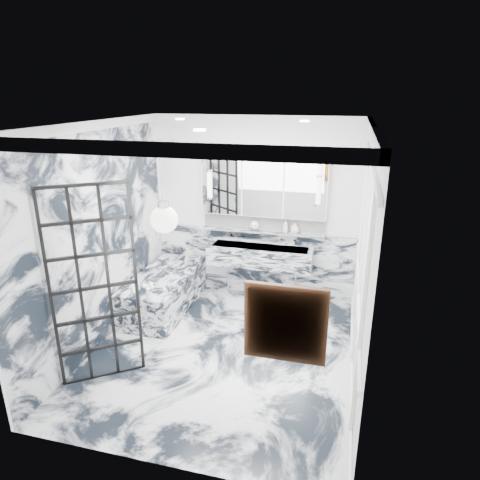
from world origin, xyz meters
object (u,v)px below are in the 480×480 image
(crittall_door, at_px, (95,288))
(trough_sink, at_px, (260,256))
(bathtub, at_px, (164,291))
(mirror_cabinet, at_px, (264,184))

(crittall_door, height_order, trough_sink, crittall_door)
(trough_sink, bearing_deg, crittall_door, -119.59)
(trough_sink, distance_m, bathtub, 1.55)
(mirror_cabinet, bearing_deg, crittall_door, -117.90)
(mirror_cabinet, bearing_deg, trough_sink, -90.00)
(trough_sink, height_order, bathtub, trough_sink)
(crittall_door, bearing_deg, mirror_cabinet, 26.33)
(crittall_door, distance_m, bathtub, 1.89)
(bathtub, bearing_deg, crittall_door, -90.27)
(trough_sink, distance_m, mirror_cabinet, 1.10)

